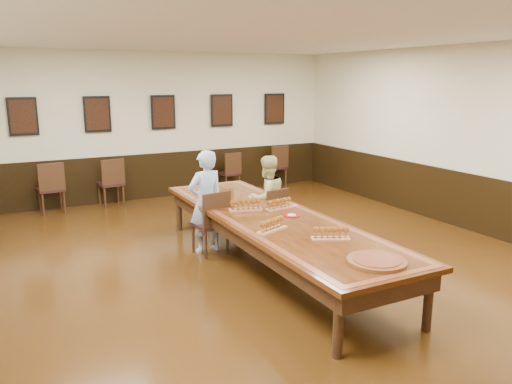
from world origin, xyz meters
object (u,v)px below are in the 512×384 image
chair_man (210,222)px  chair_woman (270,214)px  spare_chair_d (275,166)px  spare_chair_b (111,182)px  conference_table (273,226)px  person_man (206,202)px  spare_chair_a (51,187)px  person_woman (267,198)px  spare_chair_c (229,172)px  carved_platter (377,261)px

chair_man → chair_woman: bearing=176.4°
chair_man → spare_chair_d: 5.09m
spare_chair_b → conference_table: (1.27, -4.68, 0.11)m
chair_man → person_man: size_ratio=0.63×
spare_chair_a → conference_table: size_ratio=0.21×
chair_woman → person_woman: size_ratio=0.64×
spare_chair_c → carved_platter: 6.99m
chair_woman → spare_chair_b: bearing=-71.2°
chair_man → spare_chair_b: spare_chair_b is taller
spare_chair_d → person_woman: (-2.23, -3.67, 0.19)m
spare_chair_a → conference_table: (2.44, -4.63, 0.10)m
chair_man → spare_chair_b: 3.77m
spare_chair_a → person_man: (1.89, -3.55, 0.28)m
chair_man → person_man: person_man is taller
chair_man → carved_platter: size_ratio=1.32×
spare_chair_b → chair_man: bearing=95.5°
spare_chair_d → carved_platter: bearing=65.3°
spare_chair_c → spare_chair_d: bearing=174.5°
spare_chair_c → conference_table: 5.01m
spare_chair_c → carved_platter: spare_chair_c is taller
person_man → person_woman: bearing=175.9°
spare_chair_c → person_man: size_ratio=0.60×
chair_man → spare_chair_a: spare_chair_a is taller
spare_chair_d → person_man: 5.03m
spare_chair_b → person_woman: bearing=111.7°
chair_woman → conference_table: chair_woman is taller
chair_woman → spare_chair_d: 4.37m
spare_chair_c → carved_platter: bearing=70.5°
chair_man → person_woman: bearing=-178.6°
spare_chair_a → spare_chair_c: 3.93m
spare_chair_a → carved_platter: spare_chair_a is taller
spare_chair_d → spare_chair_a: bearing=-1.1°
spare_chair_a → spare_chair_b: (1.17, 0.04, -0.01)m
chair_man → spare_chair_a: size_ratio=0.96×
chair_man → chair_woman: 1.11m
chair_woman → person_man: person_man is taller
person_man → person_woman: size_ratio=1.12×
chair_woman → carved_platter: chair_woman is taller
chair_man → carved_platter: bearing=93.0°
spare_chair_d → person_woman: bearing=55.4°
chair_man → spare_chair_d: size_ratio=0.97×
conference_table → chair_man: bearing=119.0°
chair_man → person_woman: size_ratio=0.70×
spare_chair_d → person_man: bearing=45.1°
person_woman → conference_table: 1.29m
chair_man → spare_chair_b: (-0.73, 3.70, 0.01)m
chair_man → chair_woman: (1.10, 0.10, -0.04)m
spare_chair_b → conference_table: 4.85m
spare_chair_d → conference_table: (-2.77, -4.84, 0.10)m
spare_chair_b → carved_platter: spare_chair_b is taller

